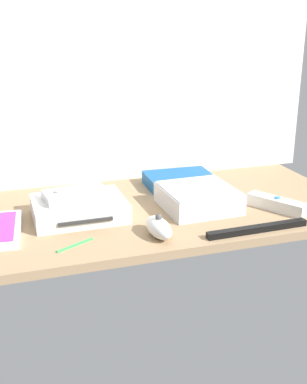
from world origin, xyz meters
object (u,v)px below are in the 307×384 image
Objects in this scene: game_console at (79,209)px; mini_computer at (198,198)px; remote_classic_pad at (75,194)px; stylus_pen at (75,244)px; sensor_bar at (258,229)px; network_router at (179,180)px; remote_nunchuk at (159,227)px; remote_wand at (277,204)px.

mini_computer reaches higher than game_console.
stylus_pen is at bearing -107.73° from remote_classic_pad.
mini_computer is at bearing 110.21° from sensor_bar.
game_console reaches higher than network_router.
sensor_bar is (21.24, -4.42, -1.34)cm from remote_nunchuk.
sensor_bar is at bearing -16.04° from remote_nunchuk.
sensor_bar is (-10.72, -10.06, -0.81)cm from remote_wand.
stylus_pen is (-32.14, -11.93, -2.29)cm from mini_computer.
game_console is 1.15× the size of network_router.
game_console is 1.38× the size of remote_classic_pad.
sensor_bar is at bearing -38.04° from remote_classic_pad.
game_console is 21.18cm from remote_nunchuk.
remote_classic_pad is at bearing -155.09° from network_router.
game_console reaches higher than sensor_bar.
remote_classic_pad is (-46.74, 11.29, 3.90)cm from remote_wand.
network_router is 1.78× the size of remote_nunchuk.
remote_nunchuk is 22.72cm from remote_classic_pad.
remote_nunchuk reaches higher than stylus_pen.
remote_nunchuk is (14.27, -15.65, -0.16)cm from game_console.
remote_classic_pad reaches higher than sensor_bar.
game_console is 15.33cm from stylus_pen.
remote_wand is 49.92cm from stylus_pen.
mini_computer is 1.70× the size of remote_nunchuk.
sensor_bar is at bearing -7.66° from stylus_pen.
remote_wand is at bearing -12.75° from game_console.
remote_classic_pad reaches higher than stylus_pen.
network_router is at bearing 41.09° from stylus_pen.
remote_nunchuk is 21.74cm from sensor_bar.
game_console is 2.35× the size of stylus_pen.
mini_computer reaches higher than remote_wand.
network_router is at bearing 57.89° from remote_nunchuk.
mini_computer is 1.20× the size of remote_wand.
sensor_bar is at bearing -30.00° from game_console.
remote_nunchuk reaches higher than sensor_bar.
game_console is at bearing 174.23° from mini_computer.
remote_classic_pad is 42.13cm from sensor_bar.
remote_wand is at bearing -20.97° from remote_classic_pad.
mini_computer is 29.63cm from remote_classic_pad.
mini_computer is at bearing 20.36° from stylus_pen.
remote_classic_pad is (-29.20, 4.17, 2.77)cm from mini_computer.
game_console is 33.48cm from network_router.
sensor_bar is 2.67× the size of stylus_pen.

